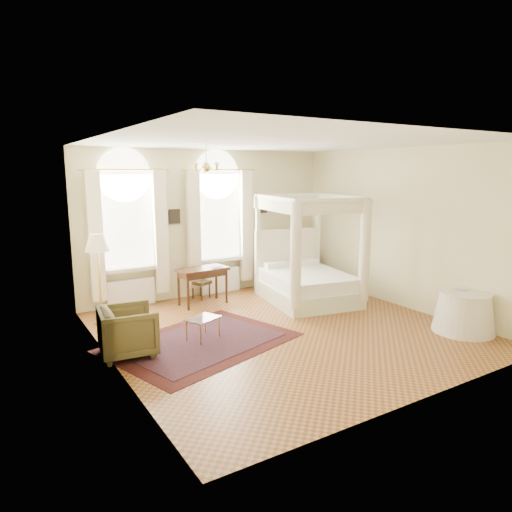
% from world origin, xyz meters
% --- Properties ---
extents(ground, '(6.00, 6.00, 0.00)m').
position_xyz_m(ground, '(0.00, 0.00, 0.00)').
color(ground, '#9B582D').
rests_on(ground, ground).
extents(room_walls, '(6.00, 6.00, 6.00)m').
position_xyz_m(room_walls, '(0.00, 0.00, 1.98)').
color(room_walls, beige).
rests_on(room_walls, ground).
extents(window_left, '(1.62, 0.27, 3.29)m').
position_xyz_m(window_left, '(-1.90, 2.87, 1.49)').
color(window_left, white).
rests_on(window_left, room_walls).
extents(window_right, '(1.62, 0.27, 3.29)m').
position_xyz_m(window_right, '(0.20, 2.87, 1.49)').
color(window_right, white).
rests_on(window_right, room_walls).
extents(chandelier, '(0.51, 0.45, 0.50)m').
position_xyz_m(chandelier, '(-0.90, 1.20, 2.91)').
color(chandelier, gold).
rests_on(chandelier, room_walls).
extents(wall_pictures, '(2.54, 0.03, 0.39)m').
position_xyz_m(wall_pictures, '(0.09, 2.97, 1.89)').
color(wall_pictures, black).
rests_on(wall_pictures, room_walls).
extents(canopy_bed, '(2.08, 2.40, 2.31)m').
position_xyz_m(canopy_bed, '(1.53, 1.27, 0.53)').
color(canopy_bed, beige).
rests_on(canopy_bed, ground).
extents(nightstand, '(0.59, 0.57, 0.66)m').
position_xyz_m(nightstand, '(2.68, 2.70, 0.33)').
color(nightstand, '#3C2110').
rests_on(nightstand, ground).
extents(nightstand_lamp, '(0.28, 0.28, 0.41)m').
position_xyz_m(nightstand_lamp, '(2.68, 2.71, 0.93)').
color(nightstand_lamp, gold).
rests_on(nightstand_lamp, nightstand).
extents(writing_desk, '(1.10, 0.64, 0.80)m').
position_xyz_m(writing_desk, '(-0.53, 2.26, 0.68)').
color(writing_desk, '#3C2110').
rests_on(writing_desk, ground).
extents(laptop, '(0.32, 0.24, 0.02)m').
position_xyz_m(laptop, '(-0.25, 2.17, 0.81)').
color(laptop, black).
rests_on(laptop, writing_desk).
extents(stool, '(0.46, 0.46, 0.41)m').
position_xyz_m(stool, '(-0.38, 2.69, 0.34)').
color(stool, '#46381E').
rests_on(stool, ground).
extents(armchair, '(0.94, 0.92, 0.77)m').
position_xyz_m(armchair, '(-2.70, 0.33, 0.39)').
color(armchair, '#483E1F').
rests_on(armchair, ground).
extents(coffee_table, '(0.66, 0.57, 0.38)m').
position_xyz_m(coffee_table, '(-1.43, 0.34, 0.34)').
color(coffee_table, silver).
rests_on(coffee_table, ground).
extents(floor_lamp, '(0.44, 0.44, 1.69)m').
position_xyz_m(floor_lamp, '(-2.70, 2.12, 1.45)').
color(floor_lamp, gold).
rests_on(floor_lamp, ground).
extents(oriental_rug, '(3.43, 2.87, 0.01)m').
position_xyz_m(oriental_rug, '(-1.52, 0.21, 0.01)').
color(oriental_rug, '#3F120F').
rests_on(oriental_rug, ground).
extents(side_table, '(1.07, 1.07, 0.73)m').
position_xyz_m(side_table, '(2.69, -1.74, 0.36)').
color(side_table, silver).
rests_on(side_table, ground).
extents(book, '(0.28, 0.30, 0.02)m').
position_xyz_m(book, '(2.69, -1.64, 0.74)').
color(book, black).
rests_on(book, side_table).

